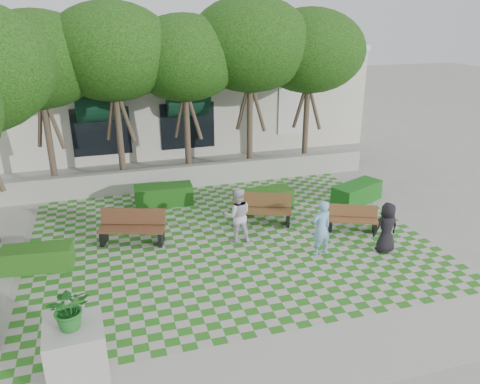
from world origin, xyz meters
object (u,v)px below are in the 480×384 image
object	(u,v)px
bench_mid	(262,210)
planter_front	(75,340)
bench_east	(353,219)
bench_west	(132,228)
hedge_midleft	(164,195)
hedge_east	(357,193)
hedge_west	(37,258)
person_white	(238,215)
hedge_midright	(263,200)
person_blue	(321,228)
person_dark	(387,228)

from	to	relation	value
bench_mid	planter_front	bearing A→B (deg)	-115.16
bench_east	bench_west	bearing A→B (deg)	-166.31
bench_east	hedge_midleft	distance (m)	6.89
bench_mid	hedge_midleft	distance (m)	3.95
hedge_east	hedge_west	world-z (taller)	hedge_east
hedge_midleft	person_white	xyz separation A→B (m)	(1.78, -3.66, 0.51)
bench_mid	hedge_west	size ratio (longest dim) A/B	1.09
bench_mid	hedge_west	xyz separation A→B (m)	(-6.98, -1.03, -0.17)
bench_west	hedge_midright	bearing A→B (deg)	33.74
hedge_midleft	bench_west	bearing A→B (deg)	-115.71
hedge_west	bench_west	bearing A→B (deg)	17.39
hedge_east	person_blue	bearing A→B (deg)	-133.33
bench_east	hedge_east	distance (m)	2.57
hedge_midright	person_white	world-z (taller)	person_white
planter_front	person_blue	distance (m)	7.43
hedge_east	hedge_midright	world-z (taller)	hedge_east
bench_east	planter_front	bearing A→B (deg)	-129.86
planter_front	bench_west	bearing A→B (deg)	74.39
hedge_midright	planter_front	world-z (taller)	planter_front
planter_front	person_dark	distance (m)	9.09
hedge_midright	bench_west	bearing A→B (deg)	-164.28
bench_mid	hedge_midright	size ratio (longest dim) A/B	1.00
hedge_midleft	planter_front	world-z (taller)	planter_front
hedge_midright	person_white	xyz separation A→B (m)	(-1.62, -2.18, 0.51)
bench_west	hedge_east	world-z (taller)	bench_west
bench_mid	planter_front	world-z (taller)	planter_front
planter_front	person_dark	xyz separation A→B (m)	(8.68, 2.70, -0.03)
planter_front	person_dark	bearing A→B (deg)	17.29
hedge_midright	person_blue	size ratio (longest dim) A/B	1.22
hedge_west	person_blue	bearing A→B (deg)	-10.85
person_white	hedge_west	bearing A→B (deg)	9.94
bench_east	hedge_midleft	size ratio (longest dim) A/B	0.80
bench_east	planter_front	size ratio (longest dim) A/B	0.84
bench_east	hedge_west	bearing A→B (deg)	-158.66
hedge_east	person_white	size ratio (longest dim) A/B	1.19
bench_east	hedge_midright	size ratio (longest dim) A/B	0.81
hedge_west	person_white	bearing A→B (deg)	0.01
person_dark	bench_mid	bearing A→B (deg)	-48.84
hedge_midright	hedge_west	xyz separation A→B (m)	(-7.44, -2.18, -0.03)
planter_front	person_white	distance (m)	6.56
hedge_midright	person_blue	xyz separation A→B (m)	(0.47, -3.70, 0.49)
bench_east	person_blue	size ratio (longest dim) A/B	0.99
bench_east	hedge_midright	bearing A→B (deg)	154.15
bench_west	hedge_west	world-z (taller)	bench_west
person_blue	person_white	world-z (taller)	person_white
hedge_midright	bench_mid	bearing A→B (deg)	-111.88
bench_east	person_blue	world-z (taller)	person_blue
bench_mid	planter_front	distance (m)	8.12
bench_west	hedge_west	bearing A→B (deg)	-144.58
bench_west	hedge_midright	world-z (taller)	bench_west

